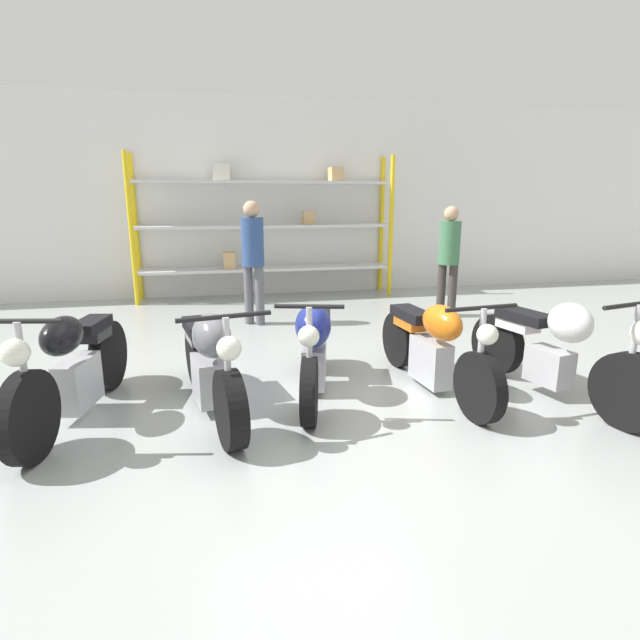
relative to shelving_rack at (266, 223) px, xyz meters
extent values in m
plane|color=#9EA3A0|center=(0.01, -5.18, -1.37)|extent=(30.00, 30.00, 0.00)
cube|color=white|center=(0.01, 0.37, 0.43)|extent=(30.00, 0.08, 3.60)
cylinder|color=yellow|center=(-2.30, -0.27, -0.08)|extent=(0.08, 0.08, 2.58)
cylinder|color=yellow|center=(2.32, -0.27, -0.08)|extent=(0.08, 0.08, 2.58)
cylinder|color=yellow|center=(-2.30, 0.28, -0.08)|extent=(0.08, 0.08, 2.58)
cylinder|color=yellow|center=(2.32, 0.28, -0.08)|extent=(0.08, 0.08, 2.58)
cube|color=silver|center=(0.01, 0.00, -0.83)|extent=(4.62, 0.55, 0.05)
cube|color=silver|center=(0.01, 0.00, -0.05)|extent=(4.62, 0.55, 0.05)
cube|color=silver|center=(0.01, 0.00, 0.72)|extent=(4.62, 0.55, 0.05)
cube|color=silver|center=(-0.75, 0.02, 0.89)|extent=(0.31, 0.33, 0.28)
cube|color=tan|center=(1.31, 0.02, 0.87)|extent=(0.25, 0.28, 0.25)
cube|color=tan|center=(-0.69, -0.09, -0.65)|extent=(0.22, 0.27, 0.30)
cube|color=tan|center=(0.79, -0.05, 0.09)|extent=(0.22, 0.19, 0.24)
cylinder|color=black|center=(-2.27, -5.69, -1.03)|extent=(0.24, 0.68, 0.67)
cylinder|color=black|center=(-2.00, -4.31, -1.03)|extent=(0.24, 0.68, 0.67)
cube|color=#ADADB2|center=(-2.13, -4.95, -1.06)|extent=(0.30, 0.53, 0.42)
ellipsoid|color=black|center=(-2.16, -5.12, -0.60)|extent=(0.35, 0.55, 0.31)
cube|color=black|center=(-2.06, -4.61, -0.65)|extent=(0.30, 0.51, 0.10)
cube|color=black|center=(-2.05, -4.55, -0.74)|extent=(0.24, 0.36, 0.12)
cylinder|color=#ADADB2|center=(-2.27, -5.67, -0.69)|extent=(0.06, 0.06, 0.68)
sphere|color=silver|center=(-2.28, -5.74, -0.54)|extent=(0.19, 0.19, 0.19)
cylinder|color=black|center=(-2.26, -5.64, -0.35)|extent=(0.57, 0.15, 0.04)
cylinder|color=black|center=(-0.88, -5.77, -1.06)|extent=(0.26, 0.62, 0.61)
cylinder|color=black|center=(-1.16, -4.36, -1.06)|extent=(0.26, 0.62, 0.61)
cube|color=#ADADB2|center=(-1.03, -5.02, -1.09)|extent=(0.35, 0.51, 0.39)
ellipsoid|color=slate|center=(-1.00, -5.18, -0.65)|extent=(0.41, 0.56, 0.37)
cube|color=black|center=(-1.11, -4.65, -0.71)|extent=(0.36, 0.59, 0.10)
cube|color=slate|center=(-1.11, -4.61, -0.80)|extent=(0.29, 0.42, 0.12)
cylinder|color=#ADADB2|center=(-0.89, -5.75, -0.72)|extent=(0.06, 0.06, 0.70)
sphere|color=silver|center=(-0.87, -5.82, -0.58)|extent=(0.18, 0.18, 0.18)
cylinder|color=black|center=(-0.89, -5.72, -0.37)|extent=(0.68, 0.17, 0.04)
cylinder|color=black|center=(-0.24, -5.52, -1.08)|extent=(0.26, 0.59, 0.58)
cylinder|color=black|center=(0.11, -4.16, -1.08)|extent=(0.26, 0.59, 0.58)
cube|color=#ADADB2|center=(-0.05, -4.79, -1.11)|extent=(0.33, 0.51, 0.39)
ellipsoid|color=navy|center=(-0.09, -4.96, -0.67)|extent=(0.45, 0.59, 0.39)
cube|color=black|center=(0.04, -4.45, -0.73)|extent=(0.39, 0.54, 0.10)
cube|color=navy|center=(0.05, -4.40, -0.82)|extent=(0.31, 0.39, 0.12)
cylinder|color=#ADADB2|center=(-0.23, -5.50, -0.73)|extent=(0.06, 0.06, 0.70)
sphere|color=silver|center=(-0.25, -5.57, -0.59)|extent=(0.17, 0.17, 0.17)
cylinder|color=black|center=(-0.23, -5.47, -0.38)|extent=(0.55, 0.17, 0.04)
cylinder|color=black|center=(1.15, -5.75, -1.06)|extent=(0.17, 0.61, 0.61)
cylinder|color=black|center=(1.00, -4.26, -1.06)|extent=(0.17, 0.61, 0.61)
cube|color=#ADADB2|center=(1.07, -4.96, -1.09)|extent=(0.25, 0.54, 0.43)
ellipsoid|color=orange|center=(1.09, -5.13, -0.66)|extent=(0.33, 0.57, 0.33)
cube|color=black|center=(1.03, -4.55, -0.71)|extent=(0.28, 0.60, 0.10)
cube|color=orange|center=(1.03, -4.52, -0.80)|extent=(0.23, 0.43, 0.12)
cylinder|color=#ADADB2|center=(1.15, -5.73, -0.73)|extent=(0.05, 0.05, 0.66)
sphere|color=silver|center=(1.16, -5.80, -0.60)|extent=(0.17, 0.17, 0.17)
cylinder|color=black|center=(1.15, -5.70, -0.40)|extent=(0.66, 0.10, 0.04)
cylinder|color=black|center=(2.25, -6.12, -1.05)|extent=(0.26, 0.65, 0.64)
cylinder|color=black|center=(1.94, -4.70, -1.05)|extent=(0.26, 0.65, 0.64)
cube|color=#ADADB2|center=(2.09, -5.36, -1.08)|extent=(0.32, 0.45, 0.34)
ellipsoid|color=silver|center=(2.12, -5.53, -0.62)|extent=(0.39, 0.48, 0.36)
cube|color=black|center=(2.01, -5.03, -0.67)|extent=(0.37, 0.61, 0.10)
cube|color=silver|center=(2.00, -4.95, -0.76)|extent=(0.30, 0.43, 0.12)
cylinder|color=#ADADB2|center=(2.25, -6.11, -0.69)|extent=(0.06, 0.06, 0.71)
cylinder|color=black|center=(2.24, -6.08, -0.34)|extent=(0.72, 0.19, 0.04)
cylinder|color=#595960|center=(-0.48, -2.00, -0.93)|extent=(0.13, 0.13, 0.87)
cylinder|color=#595960|center=(-0.33, -2.10, -0.93)|extent=(0.13, 0.13, 0.87)
cylinder|color=navy|center=(-0.40, -2.05, -0.16)|extent=(0.44, 0.44, 0.69)
sphere|color=tan|center=(-0.40, -2.05, 0.30)|extent=(0.23, 0.23, 0.23)
cylinder|color=#38332D|center=(2.53, -2.10, -0.96)|extent=(0.13, 0.13, 0.82)
cylinder|color=#38332D|center=(2.65, -2.23, -0.96)|extent=(0.13, 0.13, 0.82)
cylinder|color=#3F724C|center=(2.59, -2.16, -0.22)|extent=(0.45, 0.45, 0.65)
sphere|color=tan|center=(2.59, -2.16, 0.22)|extent=(0.22, 0.22, 0.22)
camera|label=1|loc=(-0.94, -9.27, 0.47)|focal=28.00mm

